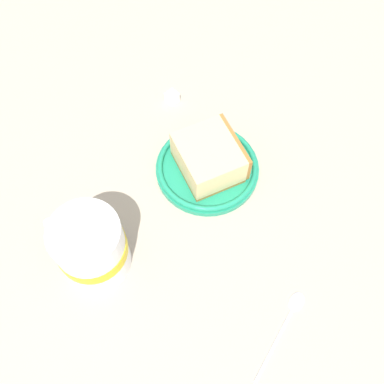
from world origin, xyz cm
name	(u,v)px	position (x,y,z in cm)	size (l,w,h in cm)	color
ground_plane	(207,199)	(0.00, 0.00, -1.44)	(133.28, 133.28, 2.88)	tan
small_plate	(207,167)	(-2.24, -3.76, 0.91)	(16.38, 16.38, 1.85)	#1E8C66
cake_slice	(209,157)	(-2.51, -3.74, 3.73)	(9.94, 10.68, 5.41)	#9E662D
tea_mug	(90,247)	(19.22, 1.12, 5.53)	(9.55, 11.61, 10.95)	white
teaspoon	(289,316)	(0.33, 21.62, 0.35)	(12.64, 7.37, 0.80)	silver
sugar_cube	(172,97)	(-4.41, -19.00, 0.95)	(1.90, 1.90, 1.90)	white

